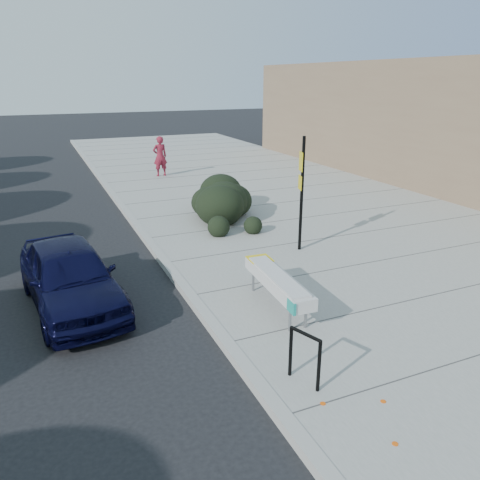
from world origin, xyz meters
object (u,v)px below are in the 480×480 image
object	(u,v)px
bike_rack	(305,353)
pedestrian	(160,156)
sign_post	(301,188)
sedan_navy	(70,276)
bench	(278,282)

from	to	relation	value
bike_rack	pedestrian	size ratio (longest dim) A/B	0.47
sign_post	sedan_navy	size ratio (longest dim) A/B	0.74
bench	bike_rack	size ratio (longest dim) A/B	2.78
sign_post	sedan_navy	bearing A→B (deg)	-154.47
bike_rack	pedestrian	bearing A→B (deg)	62.74
pedestrian	bench	bearing A→B (deg)	78.75
bike_rack	sedan_navy	distance (m)	5.15
bench	sign_post	size ratio (longest dim) A/B	0.80
pedestrian	sedan_navy	bearing A→B (deg)	61.35
sedan_navy	pedestrian	xyz separation A→B (m)	(4.90, 11.78, 0.37)
sedan_navy	bench	bearing A→B (deg)	-35.92
bench	pedestrian	world-z (taller)	pedestrian
sign_post	pedestrian	size ratio (longest dim) A/B	1.64
sign_post	sedan_navy	distance (m)	5.89
bench	sedan_navy	world-z (taller)	sedan_navy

